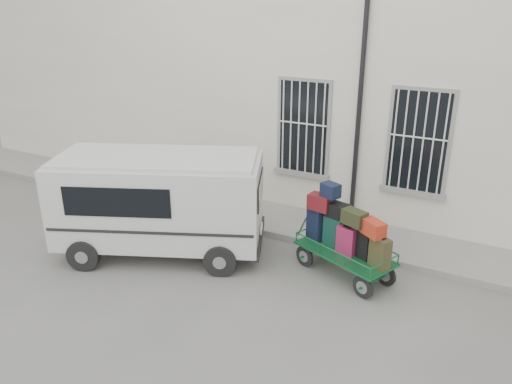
{
  "coord_description": "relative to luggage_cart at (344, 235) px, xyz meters",
  "views": [
    {
      "loc": [
        4.1,
        -7.92,
        5.19
      ],
      "look_at": [
        -0.64,
        1.0,
        1.22
      ],
      "focal_mm": 35.0,
      "sensor_mm": 36.0,
      "label": 1
    }
  ],
  "objects": [
    {
      "name": "sidewalk",
      "position": [
        -1.51,
        1.59,
        -0.79
      ],
      "size": [
        24.0,
        1.7,
        0.15
      ],
      "primitive_type": "cube",
      "color": "gray",
      "rests_on": "ground"
    },
    {
      "name": "ground",
      "position": [
        -1.51,
        -0.61,
        -0.87
      ],
      "size": [
        80.0,
        80.0,
        0.0
      ],
      "primitive_type": "plane",
      "color": "#60605C",
      "rests_on": "ground"
    },
    {
      "name": "van",
      "position": [
        -3.75,
        -0.94,
        0.38
      ],
      "size": [
        4.65,
        3.36,
        2.18
      ],
      "rotation": [
        0.0,
        0.0,
        0.41
      ],
      "color": "silver",
      "rests_on": "ground"
    },
    {
      "name": "building",
      "position": [
        -1.51,
        4.89,
        2.13
      ],
      "size": [
        24.0,
        5.15,
        6.0
      ],
      "color": "beige",
      "rests_on": "ground"
    },
    {
      "name": "luggage_cart",
      "position": [
        0.0,
        0.0,
        0.0
      ],
      "size": [
        2.31,
        1.58,
        1.8
      ],
      "rotation": [
        0.0,
        0.0,
        -0.39
      ],
      "color": "black",
      "rests_on": "ground"
    }
  ]
}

